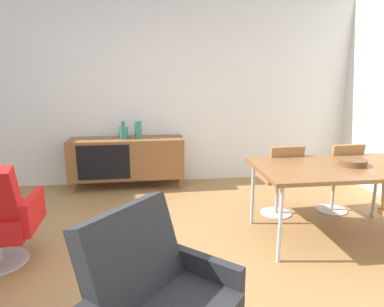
% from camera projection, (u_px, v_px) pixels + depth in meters
% --- Properties ---
extents(ground_plane, '(8.32, 8.32, 0.00)m').
position_uv_depth(ground_plane, '(145.00, 278.00, 2.73)').
color(ground_plane, '#9E7242').
extents(wall_back, '(6.80, 0.12, 2.80)m').
position_uv_depth(wall_back, '(143.00, 88.00, 4.91)').
color(wall_back, silver).
rests_on(wall_back, ground_plane).
extents(sideboard, '(1.60, 0.45, 0.72)m').
position_uv_depth(sideboard, '(127.00, 158.00, 4.81)').
color(sideboard, brown).
rests_on(sideboard, ground_plane).
extents(vase_cobalt, '(0.10, 0.10, 0.24)m').
position_uv_depth(vase_cobalt, '(138.00, 130.00, 4.74)').
color(vase_cobalt, '#337266').
rests_on(vase_cobalt, sideboard).
extents(vase_sculptural_dark, '(0.13, 0.13, 0.24)m').
position_uv_depth(vase_sculptural_dark, '(123.00, 132.00, 4.72)').
color(vase_sculptural_dark, '#337266').
rests_on(vase_sculptural_dark, sideboard).
extents(dining_table, '(1.60, 0.90, 0.74)m').
position_uv_depth(dining_table, '(338.00, 170.00, 3.28)').
color(dining_table, brown).
rests_on(dining_table, ground_plane).
extents(wooden_bowl_on_table, '(0.26, 0.26, 0.06)m').
position_uv_depth(wooden_bowl_on_table, '(353.00, 162.00, 3.28)').
color(wooden_bowl_on_table, brown).
rests_on(wooden_bowl_on_table, dining_table).
extents(dining_chair_back_left, '(0.42, 0.44, 0.86)m').
position_uv_depth(dining_chair_back_left, '(280.00, 177.00, 3.83)').
color(dining_chair_back_left, '#9E7042').
rests_on(dining_chair_back_left, ground_plane).
extents(dining_chair_back_right, '(0.42, 0.45, 0.86)m').
position_uv_depth(dining_chair_back_right, '(338.00, 175.00, 3.91)').
color(dining_chair_back_right, '#9E7042').
rests_on(dining_chair_back_right, ground_plane).
extents(armchair_black_shell, '(0.91, 0.91, 0.95)m').
position_uv_depth(armchair_black_shell, '(157.00, 303.00, 1.73)').
color(armchair_black_shell, '#262628').
rests_on(armchair_black_shell, ground_plane).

